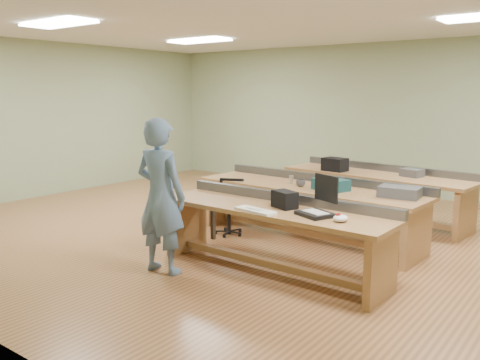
# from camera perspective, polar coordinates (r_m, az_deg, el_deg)

# --- Properties ---
(floor) EXTENTS (10.00, 10.00, 0.00)m
(floor) POSITION_cam_1_polar(r_m,az_deg,el_deg) (7.40, 2.59, -5.98)
(floor) COLOR #9E653C
(floor) RESTS_ON ground
(ceiling) EXTENTS (10.00, 10.00, 0.00)m
(ceiling) POSITION_cam_1_polar(r_m,az_deg,el_deg) (7.19, 2.78, 17.70)
(ceiling) COLOR silver
(ceiling) RESTS_ON wall_back
(wall_back) EXTENTS (10.00, 0.04, 3.00)m
(wall_back) POSITION_cam_1_polar(r_m,az_deg,el_deg) (10.68, 14.96, 6.71)
(wall_back) COLOR gray
(wall_back) RESTS_ON floor
(wall_left) EXTENTS (0.04, 8.00, 3.00)m
(wall_left) POSITION_cam_1_polar(r_m,az_deg,el_deg) (10.78, -20.00, 6.48)
(wall_left) COLOR gray
(wall_left) RESTS_ON floor
(fluor_panels) EXTENTS (6.20, 3.50, 0.03)m
(fluor_panels) POSITION_cam_1_polar(r_m,az_deg,el_deg) (7.19, 2.78, 17.46)
(fluor_panels) COLOR white
(fluor_panels) RESTS_ON ceiling
(workbench_front) EXTENTS (2.83, 0.83, 0.86)m
(workbench_front) POSITION_cam_1_polar(r_m,az_deg,el_deg) (5.72, 3.68, -4.93)
(workbench_front) COLOR #B3834B
(workbench_front) RESTS_ON floor
(workbench_mid) EXTENTS (3.33, 1.08, 0.86)m
(workbench_mid) POSITION_cam_1_polar(r_m,az_deg,el_deg) (7.05, 7.75, -2.11)
(workbench_mid) COLOR #B3834B
(workbench_mid) RESTS_ON floor
(workbench_back) EXTENTS (3.11, 1.18, 0.86)m
(workbench_back) POSITION_cam_1_polar(r_m,az_deg,el_deg) (8.33, 15.05, -0.56)
(workbench_back) COLOR #B3834B
(workbench_back) RESTS_ON floor
(person) EXTENTS (0.67, 0.48, 1.74)m
(person) POSITION_cam_1_polar(r_m,az_deg,el_deg) (5.70, -8.88, -1.82)
(person) COLOR slate
(person) RESTS_ON floor
(laptop_base) EXTENTS (0.44, 0.40, 0.04)m
(laptop_base) POSITION_cam_1_polar(r_m,az_deg,el_deg) (5.30, 8.44, -3.80)
(laptop_base) COLOR black
(laptop_base) RESTS_ON workbench_front
(laptop_screen) EXTENTS (0.33, 0.15, 0.28)m
(laptop_screen) POSITION_cam_1_polar(r_m,az_deg,el_deg) (5.34, 9.66, -0.91)
(laptop_screen) COLOR black
(laptop_screen) RESTS_ON laptop_base
(keyboard) EXTENTS (0.51, 0.24, 0.03)m
(keyboard) POSITION_cam_1_polar(r_m,az_deg,el_deg) (5.43, 1.74, -3.45)
(keyboard) COLOR white
(keyboard) RESTS_ON workbench_front
(trackball_mouse) EXTENTS (0.17, 0.19, 0.07)m
(trackball_mouse) POSITION_cam_1_polar(r_m,az_deg,el_deg) (5.11, 11.23, -4.22)
(trackball_mouse) COLOR white
(trackball_mouse) RESTS_ON workbench_front
(camera_bag) EXTENTS (0.33, 0.27, 0.19)m
(camera_bag) POSITION_cam_1_polar(r_m,az_deg,el_deg) (5.61, 5.04, -2.19)
(camera_bag) COLOR black
(camera_bag) RESTS_ON workbench_front
(task_chair) EXTENTS (0.56, 0.56, 0.78)m
(task_chair) POSITION_cam_1_polar(r_m,az_deg,el_deg) (7.30, -1.18, -3.84)
(task_chair) COLOR black
(task_chair) RESTS_ON floor
(parts_bin_teal) EXTENTS (0.50, 0.43, 0.15)m
(parts_bin_teal) POSITION_cam_1_polar(r_m,az_deg,el_deg) (6.72, 10.17, -0.51)
(parts_bin_teal) COLOR #143D42
(parts_bin_teal) RESTS_ON workbench_mid
(parts_bin_grey) EXTENTS (0.50, 0.34, 0.13)m
(parts_bin_grey) POSITION_cam_1_polar(r_m,az_deg,el_deg) (6.46, 17.48, -1.29)
(parts_bin_grey) COLOR #3C3C3F
(parts_bin_grey) RESTS_ON workbench_mid
(mug) EXTENTS (0.13, 0.13, 0.10)m
(mug) POSITION_cam_1_polar(r_m,az_deg,el_deg) (6.91, 6.82, -0.35)
(mug) COLOR #3C3C3F
(mug) RESTS_ON workbench_mid
(drinks_can) EXTENTS (0.07, 0.07, 0.12)m
(drinks_can) POSITION_cam_1_polar(r_m,az_deg,el_deg) (7.13, 5.77, 0.04)
(drinks_can) COLOR silver
(drinks_can) RESTS_ON workbench_mid
(storage_box_back) EXTENTS (0.41, 0.32, 0.21)m
(storage_box_back) POSITION_cam_1_polar(r_m,az_deg,el_deg) (8.41, 10.61, 1.74)
(storage_box_back) COLOR black
(storage_box_back) RESTS_ON workbench_back
(tray_back) EXTENTS (0.35, 0.30, 0.12)m
(tray_back) POSITION_cam_1_polar(r_m,az_deg,el_deg) (8.12, 18.75, 0.77)
(tray_back) COLOR #3C3C3F
(tray_back) RESTS_ON workbench_back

